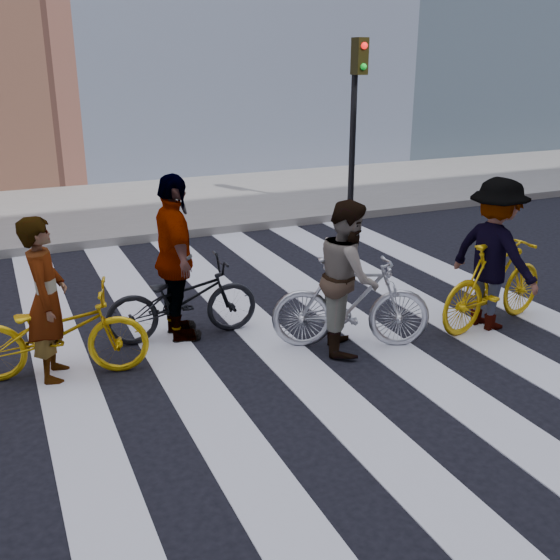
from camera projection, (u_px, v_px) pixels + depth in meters
ground at (239, 366)px, 6.70m from camera, size 100.00×100.00×0.00m
sidewalk_far at (107, 210)px, 13.15m from camera, size 100.00×5.00×0.15m
zebra_crosswalk at (239, 366)px, 6.70m from camera, size 8.25×10.00×0.01m
traffic_signal at (356, 97)px, 12.25m from camera, size 0.22×0.42×3.33m
bike_yellow_left at (56, 333)px, 6.37m from camera, size 1.85×1.00×0.92m
bike_silver_mid at (351, 303)px, 7.00m from camera, size 1.76×1.12×1.02m
bike_yellow_right at (494, 284)px, 7.56m from camera, size 1.78×0.81×1.04m
bike_dark_rear at (182, 300)px, 7.26m from camera, size 1.73×0.69×0.89m
rider_left at (47, 299)px, 6.23m from camera, size 0.52×0.67×1.63m
rider_mid at (348, 276)px, 6.88m from camera, size 0.88×0.97×1.63m
rider_right at (494, 255)px, 7.43m from camera, size 0.85×1.23×1.75m
rider_rear at (176, 259)px, 7.09m from camera, size 0.51×1.11×1.86m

